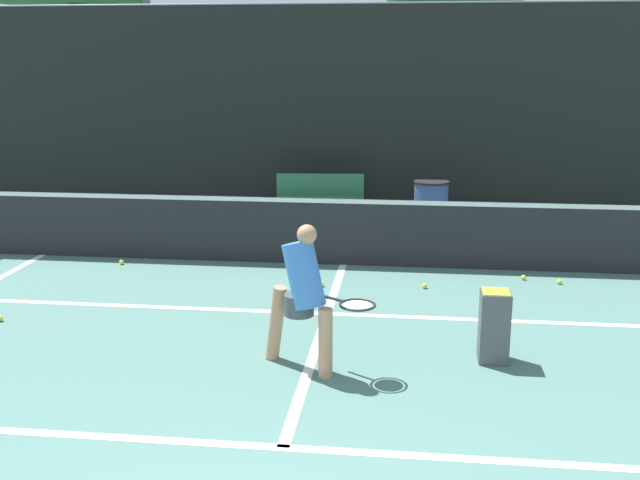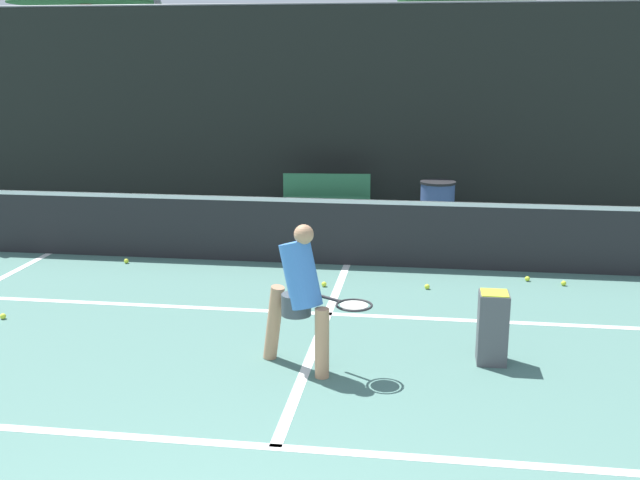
# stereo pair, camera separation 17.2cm
# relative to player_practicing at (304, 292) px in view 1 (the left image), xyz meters

# --- Properties ---
(court_baseline_near) EXTENTS (11.00, 0.10, 0.01)m
(court_baseline_near) POSITION_rel_player_practicing_xyz_m (0.05, -1.48, -0.76)
(court_baseline_near) COLOR white
(court_baseline_near) RESTS_ON ground
(court_service_line) EXTENTS (8.25, 0.10, 0.01)m
(court_service_line) POSITION_rel_player_practicing_xyz_m (0.05, 1.58, -0.76)
(court_service_line) COLOR white
(court_service_line) RESTS_ON ground
(court_center_mark) EXTENTS (0.10, 5.17, 0.01)m
(court_center_mark) POSITION_rel_player_practicing_xyz_m (0.05, 1.11, -0.76)
(court_center_mark) COLOR white
(court_center_mark) RESTS_ON ground
(net) EXTENTS (11.09, 0.09, 1.07)m
(net) POSITION_rel_player_practicing_xyz_m (0.05, 3.70, -0.25)
(net) COLOR slate
(net) RESTS_ON ground
(fence_back) EXTENTS (24.00, 0.06, 3.81)m
(fence_back) POSITION_rel_player_practicing_xyz_m (0.05, 7.16, 1.14)
(fence_back) COLOR black
(fence_back) RESTS_ON ground
(player_practicing) EXTENTS (1.18, 0.62, 1.42)m
(player_practicing) POSITION_rel_player_practicing_xyz_m (0.00, 0.00, 0.00)
(player_practicing) COLOR tan
(player_practicing) RESTS_ON ground
(tennis_ball_scattered_0) EXTENTS (0.07, 0.07, 0.07)m
(tennis_ball_scattered_0) POSITION_rel_player_practicing_xyz_m (-0.14, 2.62, -0.73)
(tennis_ball_scattered_0) COLOR #D1E033
(tennis_ball_scattered_0) RESTS_ON ground
(tennis_ball_scattered_1) EXTENTS (0.07, 0.07, 0.07)m
(tennis_ball_scattered_1) POSITION_rel_player_practicing_xyz_m (2.93, 3.09, -0.73)
(tennis_ball_scattered_1) COLOR #D1E033
(tennis_ball_scattered_1) RESTS_ON ground
(tennis_ball_scattered_2) EXTENTS (0.07, 0.07, 0.07)m
(tennis_ball_scattered_2) POSITION_rel_player_practicing_xyz_m (2.49, 3.24, -0.73)
(tennis_ball_scattered_2) COLOR #D1E033
(tennis_ball_scattered_2) RESTS_ON ground
(tennis_ball_scattered_3) EXTENTS (0.07, 0.07, 0.07)m
(tennis_ball_scattered_3) POSITION_rel_player_practicing_xyz_m (-3.56, 0.90, -0.73)
(tennis_ball_scattered_3) COLOR #D1E033
(tennis_ball_scattered_3) RESTS_ON ground
(tennis_ball_scattered_4) EXTENTS (0.07, 0.07, 0.07)m
(tennis_ball_scattered_4) POSITION_rel_player_practicing_xyz_m (-3.10, 3.33, -0.73)
(tennis_ball_scattered_4) COLOR #D1E033
(tennis_ball_scattered_4) RESTS_ON ground
(tennis_ball_scattered_5) EXTENTS (0.07, 0.07, 0.07)m
(tennis_ball_scattered_5) POSITION_rel_player_practicing_xyz_m (1.18, 2.70, -0.73)
(tennis_ball_scattered_5) COLOR #D1E033
(tennis_ball_scattered_5) RESTS_ON ground
(ball_hopper) EXTENTS (0.28, 0.28, 0.71)m
(ball_hopper) POSITION_rel_player_practicing_xyz_m (1.80, 0.42, -0.39)
(ball_hopper) COLOR #4C4C51
(ball_hopper) RESTS_ON ground
(courtside_bench) EXTENTS (1.58, 0.52, 0.86)m
(courtside_bench) POSITION_rel_player_practicing_xyz_m (-0.62, 6.45, -0.30)
(courtside_bench) COLOR #33724C
(courtside_bench) RESTS_ON ground
(trash_bin) EXTENTS (0.60, 0.60, 0.84)m
(trash_bin) POSITION_rel_player_practicing_xyz_m (1.33, 6.13, -0.34)
(trash_bin) COLOR #384C7F
(trash_bin) RESTS_ON ground
(parked_car) EXTENTS (1.81, 4.41, 1.50)m
(parked_car) POSITION_rel_player_practicing_xyz_m (0.35, 11.56, -0.13)
(parked_car) COLOR black
(parked_car) RESTS_ON ground
(building_far) EXTENTS (36.00, 2.40, 4.52)m
(building_far) POSITION_rel_player_practicing_xyz_m (0.05, 24.43, 1.50)
(building_far) COLOR beige
(building_far) RESTS_ON ground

